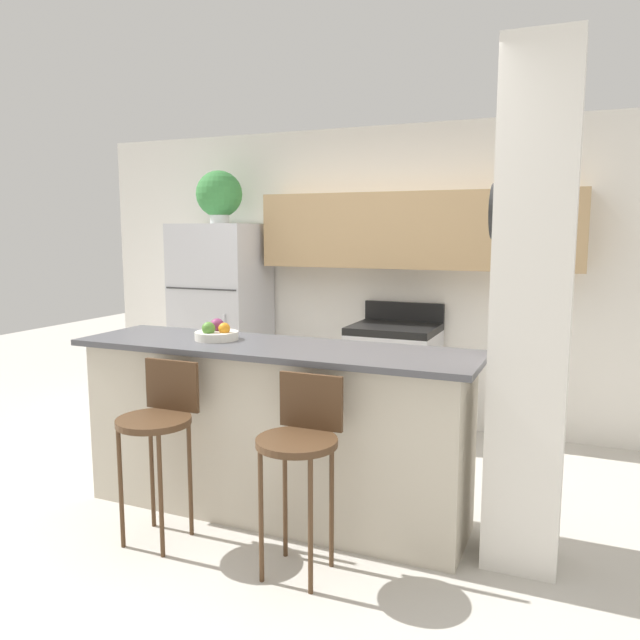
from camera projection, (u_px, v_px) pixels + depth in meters
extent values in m
plane|color=beige|center=(274.00, 512.00, 3.74)|extent=(14.00, 14.00, 0.00)
cube|color=white|center=(381.00, 277.00, 5.43)|extent=(5.60, 0.06, 2.55)
cube|color=tan|center=(415.00, 231.00, 5.07)|extent=(2.61, 0.32, 0.62)
cube|color=white|center=(402.00, 235.00, 5.13)|extent=(0.69, 0.28, 0.12)
cube|color=white|center=(532.00, 314.00, 3.01)|extent=(0.36, 0.32, 2.55)
cylinder|color=black|center=(495.00, 211.00, 3.01)|extent=(0.02, 0.27, 0.27)
cylinder|color=white|center=(493.00, 211.00, 3.01)|extent=(0.01, 0.24, 0.24)
cube|color=beige|center=(273.00, 433.00, 3.67)|extent=(2.27, 0.53, 0.99)
cube|color=#4C4C51|center=(272.00, 348.00, 3.60)|extent=(2.39, 0.65, 0.04)
cube|color=silver|center=(223.00, 350.00, 5.72)|extent=(0.74, 0.66, 1.18)
cube|color=silver|center=(221.00, 255.00, 5.59)|extent=(0.74, 0.66, 0.55)
cube|color=#333333|center=(200.00, 289.00, 5.33)|extent=(0.70, 0.01, 0.01)
cylinder|color=#B2B2B7|center=(225.00, 352.00, 5.31)|extent=(0.02, 0.02, 0.65)
cube|color=silver|center=(393.00, 383.00, 5.14)|extent=(0.69, 0.60, 0.85)
cube|color=black|center=(394.00, 329.00, 5.08)|extent=(0.69, 0.60, 0.06)
cube|color=black|center=(404.00, 311.00, 5.32)|extent=(0.69, 0.04, 0.16)
cube|color=black|center=(382.00, 387.00, 4.86)|extent=(0.41, 0.01, 0.27)
cylinder|color=#4C331E|center=(154.00, 421.00, 3.30)|extent=(0.40, 0.40, 0.03)
cube|color=#4C331E|center=(172.00, 385.00, 3.43)|extent=(0.34, 0.02, 0.28)
cylinder|color=#4C331E|center=(121.00, 488.00, 3.28)|extent=(0.02, 0.02, 0.66)
cylinder|color=#4C331E|center=(161.00, 496.00, 3.18)|extent=(0.02, 0.02, 0.66)
cylinder|color=#4C331E|center=(152.00, 471.00, 3.52)|extent=(0.02, 0.02, 0.66)
cylinder|color=#4C331E|center=(190.00, 478.00, 3.42)|extent=(0.02, 0.02, 0.66)
cylinder|color=#4C331E|center=(297.00, 442.00, 2.98)|extent=(0.40, 0.40, 0.03)
cube|color=#4C331E|center=(311.00, 401.00, 3.11)|extent=(0.34, 0.02, 0.28)
cylinder|color=#4C331E|center=(261.00, 517.00, 2.96)|extent=(0.02, 0.02, 0.66)
cylinder|color=#4C331E|center=(310.00, 527.00, 2.86)|extent=(0.02, 0.02, 0.66)
cylinder|color=#4C331E|center=(285.00, 496.00, 3.19)|extent=(0.02, 0.02, 0.66)
cylinder|color=#4C331E|center=(332.00, 504.00, 3.09)|extent=(0.02, 0.02, 0.66)
cylinder|color=silver|center=(220.00, 218.00, 5.54)|extent=(0.17, 0.17, 0.11)
sphere|color=#387F3D|center=(219.00, 194.00, 5.52)|extent=(0.41, 0.41, 0.41)
cylinder|color=silver|center=(217.00, 336.00, 3.76)|extent=(0.26, 0.26, 0.05)
sphere|color=orange|center=(224.00, 329.00, 3.72)|extent=(0.07, 0.07, 0.07)
sphere|color=#7A2D56|center=(217.00, 325.00, 3.81)|extent=(0.09, 0.09, 0.09)
sphere|color=#4C7F2D|center=(209.00, 328.00, 3.71)|extent=(0.08, 0.08, 0.08)
cylinder|color=#59595B|center=(269.00, 405.00, 5.34)|extent=(0.28, 0.28, 0.38)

